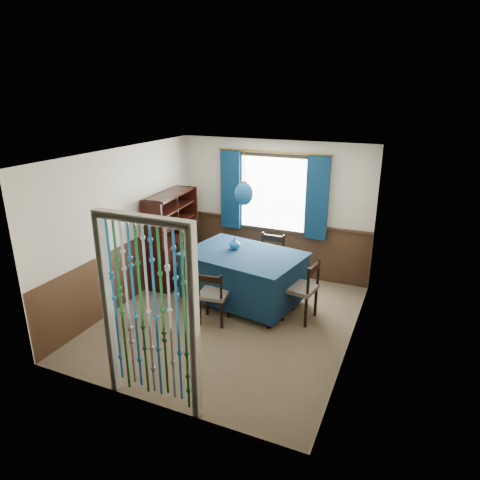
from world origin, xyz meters
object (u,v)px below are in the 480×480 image
at_px(chair_far, 269,260).
at_px(chair_left, 192,263).
at_px(dining_table, 244,275).
at_px(bowl_shelf, 164,225).
at_px(vase_sideboard, 183,228).
at_px(pendant_lamp, 244,194).
at_px(sideboard, 173,250).
at_px(chair_right, 302,289).
at_px(vase_table, 235,244).
at_px(chair_near, 213,295).

height_order(chair_far, chair_left, chair_far).
height_order(dining_table, bowl_shelf, bowl_shelf).
bearing_deg(vase_sideboard, pendant_lamp, -23.90).
height_order(chair_left, sideboard, sideboard).
relative_size(chair_right, vase_sideboard, 5.26).
xyz_separation_m(dining_table, chair_far, (0.17, 0.75, 0.00)).
xyz_separation_m(chair_far, vase_table, (-0.38, -0.63, 0.46)).
relative_size(chair_right, pendant_lamp, 1.13).
bearing_deg(dining_table, chair_right, 2.28).
distance_m(chair_near, vase_sideboard, 2.00).
bearing_deg(sideboard, pendant_lamp, -18.72).
distance_m(dining_table, chair_near, 0.78).
bearing_deg(bowl_shelf, pendant_lamp, -1.47).
distance_m(pendant_lamp, vase_table, 0.91).
distance_m(sideboard, vase_table, 1.42).
bearing_deg(chair_left, chair_near, 51.82).
distance_m(chair_far, bowl_shelf, 1.92).
relative_size(chair_far, vase_table, 5.40).
relative_size(chair_near, chair_left, 0.95).
bearing_deg(sideboard, chair_left, -26.99).
bearing_deg(pendant_lamp, vase_sideboard, 156.10).
height_order(dining_table, chair_left, chair_left).
bearing_deg(pendant_lamp, dining_table, -76.39).
distance_m(chair_near, pendant_lamp, 1.59).
xyz_separation_m(chair_far, chair_right, (0.84, -0.88, 0.00)).
height_order(dining_table, pendant_lamp, pendant_lamp).
bearing_deg(chair_left, dining_table, 89.01).
height_order(chair_near, vase_sideboard, vase_sideboard).
xyz_separation_m(chair_far, chair_left, (-1.22, -0.58, -0.03)).
bearing_deg(chair_far, chair_left, 26.07).
height_order(chair_near, sideboard, sideboard).
height_order(dining_table, chair_near, dining_table).
height_order(chair_near, vase_table, vase_table).
xyz_separation_m(chair_near, sideboard, (-1.39, 1.12, 0.12)).
distance_m(pendant_lamp, bowl_shelf, 1.66).
distance_m(chair_near, bowl_shelf, 1.69).
height_order(chair_far, vase_table, vase_table).
height_order(chair_near, pendant_lamp, pendant_lamp).
relative_size(chair_near, pendant_lamp, 1.01).
xyz_separation_m(chair_near, chair_far, (0.34, 1.51, 0.05)).
bearing_deg(chair_far, chair_right, 134.09).
bearing_deg(vase_sideboard, chair_left, -48.27).
relative_size(vase_table, bowl_shelf, 0.94).
bearing_deg(pendant_lamp, sideboard, 166.84).
bearing_deg(chair_right, dining_table, 90.11).
distance_m(chair_left, pendant_lamp, 1.73).
height_order(chair_right, vase_table, vase_table).
bearing_deg(sideboard, chair_far, 7.05).
height_order(sideboard, bowl_shelf, sideboard).
bearing_deg(pendant_lamp, vase_table, 149.87).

